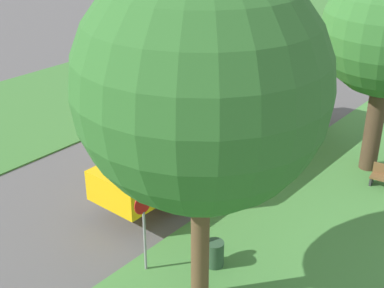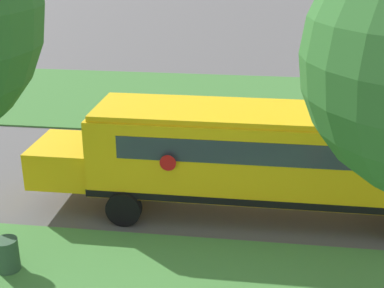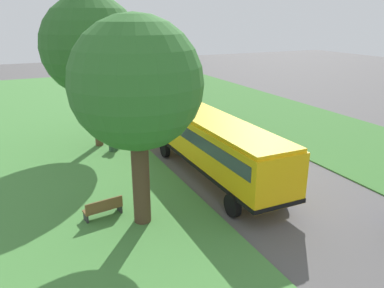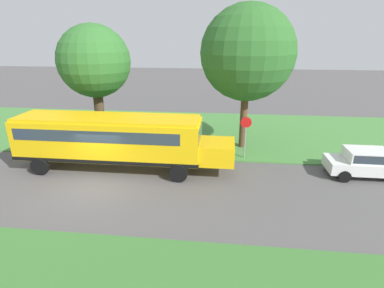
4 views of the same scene
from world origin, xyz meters
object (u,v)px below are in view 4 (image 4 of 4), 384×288
object	(u,v)px
park_bench	(121,129)
trash_bin	(222,143)
car_white_nearest	(368,162)
stop_sign	(245,133)
school_bus	(114,138)
oak_tree_beside_bus	(95,61)
oak_tree_roadside_mid	(249,52)

from	to	relation	value
park_bench	trash_bin	bearing A→B (deg)	73.28
car_white_nearest	stop_sign	bearing A→B (deg)	-105.22
car_white_nearest	park_bench	bearing A→B (deg)	-109.44
school_bus	oak_tree_beside_bus	distance (m)	6.80
car_white_nearest	school_bus	bearing A→B (deg)	-87.63
car_white_nearest	trash_bin	world-z (taller)	car_white_nearest
school_bus	park_bench	world-z (taller)	school_bus
car_white_nearest	oak_tree_roadside_mid	size ratio (longest dim) A/B	0.47
school_bus	car_white_nearest	world-z (taller)	school_bus
stop_sign	park_bench	size ratio (longest dim) A/B	1.65
oak_tree_beside_bus	park_bench	distance (m)	5.54
car_white_nearest	stop_sign	world-z (taller)	stop_sign
car_white_nearest	trash_bin	xyz separation A→B (m)	(-3.27, -8.08, -0.43)
car_white_nearest	park_bench	size ratio (longest dim) A/B	2.66
stop_sign	oak_tree_beside_bus	bearing A→B (deg)	-103.54
car_white_nearest	oak_tree_beside_bus	world-z (taller)	oak_tree_beside_bus
school_bus	oak_tree_roadside_mid	xyz separation A→B (m)	(-4.39, 7.66, 4.52)
school_bus	car_white_nearest	bearing A→B (deg)	92.37
stop_sign	park_bench	bearing A→B (deg)	-112.27
car_white_nearest	oak_tree_beside_bus	bearing A→B (deg)	-104.20
park_bench	trash_bin	world-z (taller)	park_bench
oak_tree_roadside_mid	trash_bin	xyz separation A→B (m)	(0.53, -1.54, -5.99)
school_bus	oak_tree_beside_bus	world-z (taller)	oak_tree_beside_bus
oak_tree_beside_bus	oak_tree_roadside_mid	distance (m)	10.46
trash_bin	park_bench	bearing A→B (deg)	-106.72
trash_bin	car_white_nearest	bearing A→B (deg)	67.97
school_bus	stop_sign	world-z (taller)	school_bus
stop_sign	trash_bin	bearing A→B (deg)	-135.08
school_bus	oak_tree_beside_bus	xyz separation A→B (m)	(-4.88, -2.77, 3.84)
stop_sign	car_white_nearest	bearing A→B (deg)	74.78
oak_tree_roadside_mid	school_bus	bearing A→B (deg)	-60.18
park_bench	school_bus	bearing A→B (deg)	16.44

